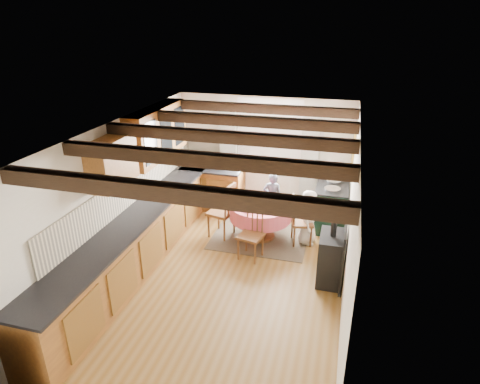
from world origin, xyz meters
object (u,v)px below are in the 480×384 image
(child_right, at_px, (308,217))
(cup, at_px, (259,203))
(chair_near, at_px, (251,234))
(child_far, at_px, (272,198))
(cast_iron_stove, at_px, (332,246))
(chair_left, at_px, (221,210))
(aga_range, at_px, (331,206))
(dining_table, at_px, (260,221))
(chair_right, at_px, (302,220))

(child_right, xyz_separation_m, cup, (-0.89, -0.11, 0.22))
(chair_near, distance_m, child_far, 1.46)
(chair_near, xyz_separation_m, cast_iron_stove, (1.35, -0.32, 0.17))
(child_far, bearing_deg, cast_iron_stove, 121.91)
(chair_near, distance_m, chair_left, 0.96)
(chair_near, relative_size, chair_left, 0.87)
(cup, bearing_deg, aga_range, 34.44)
(dining_table, relative_size, chair_right, 1.24)
(chair_left, height_order, cup, chair_left)
(chair_left, xyz_separation_m, child_far, (0.81, 0.82, -0.01))
(chair_right, bearing_deg, child_far, 28.47)
(cast_iron_stove, bearing_deg, chair_right, 118.68)
(child_far, xyz_separation_m, child_right, (0.79, -0.67, -0.01))
(cast_iron_stove, xyz_separation_m, child_right, (-0.47, 1.10, -0.11))
(chair_left, height_order, child_right, chair_left)
(chair_near, xyz_separation_m, chair_left, (-0.72, 0.63, 0.07))
(cast_iron_stove, bearing_deg, chair_left, 155.41)
(dining_table, bearing_deg, child_right, 3.39)
(dining_table, height_order, chair_right, chair_right)
(chair_left, relative_size, cup, 10.19)
(chair_left, xyz_separation_m, aga_range, (1.97, 0.90, -0.08))
(chair_near, distance_m, aga_range, 1.97)
(dining_table, relative_size, child_far, 1.10)
(chair_near, xyz_separation_m, chair_right, (0.78, 0.74, 0.00))
(aga_range, xyz_separation_m, child_far, (-1.16, -0.07, 0.08))
(chair_left, xyz_separation_m, child_right, (1.60, 0.15, -0.01))
(cast_iron_stove, height_order, child_far, cast_iron_stove)
(child_far, distance_m, child_right, 1.04)
(chair_near, height_order, cast_iron_stove, cast_iron_stove)
(chair_right, bearing_deg, dining_table, 75.31)
(child_right, bearing_deg, child_far, 52.10)
(chair_near, height_order, cup, chair_near)
(chair_near, xyz_separation_m, cup, (-0.01, 0.67, 0.28))
(chair_left, relative_size, child_right, 1.02)
(aga_range, xyz_separation_m, child_right, (-0.36, -0.75, 0.07))
(chair_near, relative_size, child_right, 0.89)
(aga_range, distance_m, cast_iron_stove, 1.86)
(dining_table, height_order, cup, cup)
(dining_table, distance_m, cup, 0.40)
(chair_right, distance_m, aga_range, 0.92)
(cast_iron_stove, bearing_deg, dining_table, 142.09)
(child_right, bearing_deg, chair_left, 97.76)
(chair_left, relative_size, chair_right, 1.15)
(child_far, height_order, cup, child_far)
(dining_table, relative_size, cup, 11.06)
(chair_near, distance_m, child_right, 1.18)
(chair_left, bearing_deg, chair_right, 107.54)
(chair_left, height_order, aga_range, chair_left)
(dining_table, bearing_deg, chair_near, -90.85)
(cast_iron_stove, height_order, cup, cast_iron_stove)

